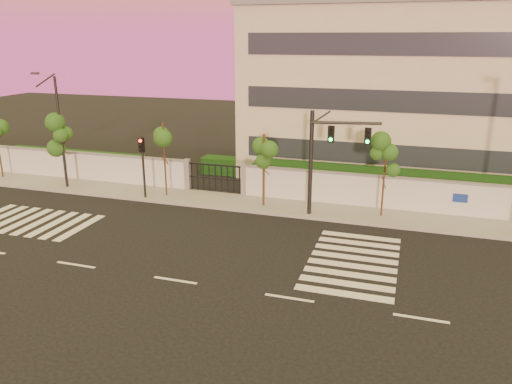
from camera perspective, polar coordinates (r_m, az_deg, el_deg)
ground at (r=21.86m, az=-9.20°, el=-9.94°), size 120.00×120.00×0.00m
sidewalk at (r=30.80m, az=-0.50°, el=-1.35°), size 60.00×3.00×0.15m
perimeter_wall at (r=31.84m, az=0.51°, el=1.15°), size 60.00×0.36×2.20m
hedge_row at (r=34.17m, az=3.56°, el=1.81°), size 41.00×4.25×1.80m
institutional_building at (r=39.40m, az=17.74°, el=11.02°), size 24.40×12.40×12.25m
road_markings at (r=25.55m, az=-8.63°, el=-5.75°), size 57.00×7.62×0.02m
street_tree_b at (r=35.86m, az=-21.26°, el=6.10°), size 1.62×1.29×5.00m
street_tree_c at (r=32.00m, az=-10.46°, el=5.56°), size 1.35×1.07×4.85m
street_tree_d at (r=29.46m, az=0.93°, el=4.35°), size 1.63×1.29×4.51m
street_tree_e at (r=28.56m, az=14.62°, el=3.77°), size 1.39×1.11×4.78m
traffic_signal_main at (r=27.90m, az=7.87°, el=4.58°), size 3.84×0.88×6.10m
traffic_signal_secondary at (r=31.95m, az=-12.82°, el=3.61°), size 0.32×0.32×4.10m
streetlight_west at (r=35.43m, az=-21.63°, el=6.90°), size 0.47×1.90×7.89m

